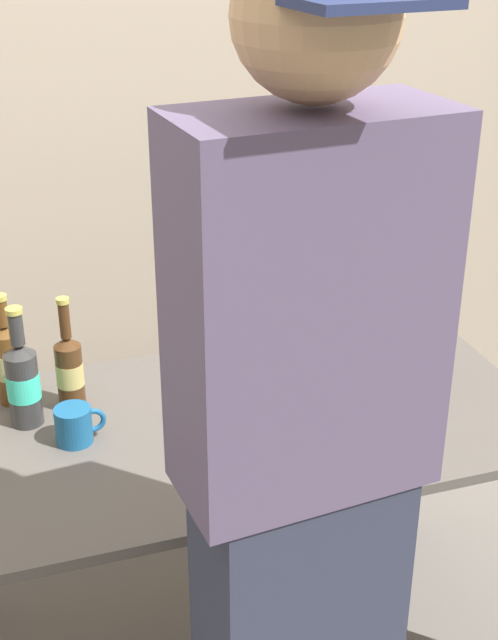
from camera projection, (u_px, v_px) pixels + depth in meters
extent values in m
cube|color=#56514C|center=(235.00, 423.00, 2.05)|extent=(1.43, 0.74, 0.03)
cylinder|color=#2D2D30|center=(412.00, 436.00, 2.66)|extent=(0.07, 0.07, 0.70)
cube|color=#383D4C|center=(345.00, 394.00, 2.13)|extent=(0.35, 0.25, 0.01)
cube|color=#232326|center=(348.00, 395.00, 2.11)|extent=(0.29, 0.15, 0.00)
cube|color=#383D4C|center=(323.00, 326.00, 2.23)|extent=(0.34, 0.12, 0.20)
cube|color=black|center=(324.00, 326.00, 2.23)|extent=(0.32, 0.11, 0.18)
cylinder|color=#472B14|center=(70.00, 377.00, 2.06)|extent=(0.06, 0.06, 0.16)
cone|color=#472B14|center=(67.00, 342.00, 2.02)|extent=(0.06, 0.06, 0.02)
cylinder|color=#472B14|center=(65.00, 320.00, 1.99)|extent=(0.03, 0.03, 0.09)
cylinder|color=#BFB74C|center=(62.00, 301.00, 1.97)|extent=(0.03, 0.03, 0.01)
cylinder|color=tan|center=(70.00, 374.00, 2.05)|extent=(0.06, 0.06, 0.06)
cylinder|color=#333333|center=(24.00, 389.00, 1.99)|extent=(0.07, 0.07, 0.18)
cone|color=#333333|center=(19.00, 349.00, 1.95)|extent=(0.07, 0.07, 0.03)
cylinder|color=#333333|center=(16.00, 329.00, 1.93)|extent=(0.03, 0.03, 0.08)
cylinder|color=#BFB74C|center=(14.00, 311.00, 1.91)|extent=(0.04, 0.04, 0.01)
cylinder|color=#3BE2BD|center=(23.00, 386.00, 1.99)|extent=(0.08, 0.08, 0.06)
cylinder|color=brown|center=(9.00, 368.00, 2.08)|extent=(0.06, 0.06, 0.18)
cone|color=brown|center=(4.00, 330.00, 2.03)|extent=(0.06, 0.06, 0.02)
cylinder|color=brown|center=(2.00, 313.00, 2.01)|extent=(0.03, 0.03, 0.07)
cylinder|color=#BFB74C|center=(0.00, 298.00, 2.00)|extent=(0.03, 0.03, 0.01)
cylinder|color=tan|center=(9.00, 365.00, 2.07)|extent=(0.06, 0.06, 0.06)
cube|color=#594C6B|center=(307.00, 311.00, 1.26)|extent=(0.40, 0.23, 0.58)
sphere|color=tan|center=(317.00, 15.00, 1.08)|extent=(0.22, 0.22, 0.22)
cube|color=navy|center=(370.00, 2.00, 0.97)|extent=(0.19, 0.14, 0.01)
cylinder|color=#19598C|center=(74.00, 425.00, 1.94)|extent=(0.08, 0.08, 0.08)
torus|color=#19598C|center=(93.00, 420.00, 1.95)|extent=(0.06, 0.01, 0.06)
cube|color=tan|center=(159.00, 110.00, 2.37)|extent=(6.00, 0.10, 2.60)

